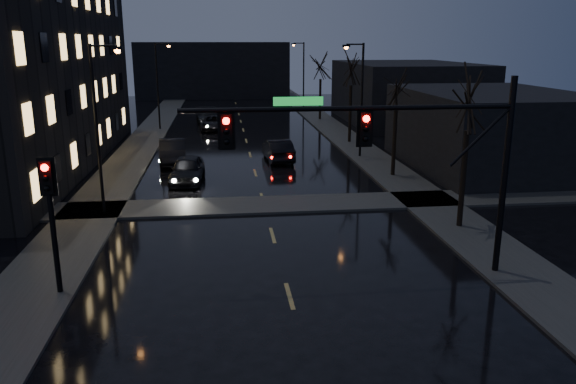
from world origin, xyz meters
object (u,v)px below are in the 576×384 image
object	(u,v)px
oncoming_car_c	(214,123)
oncoming_car_d	(209,117)
oncoming_car_b	(172,152)
oncoming_car_a	(187,169)
lead_car	(278,150)

from	to	relation	value
oncoming_car_c	oncoming_car_d	size ratio (longest dim) A/B	0.89
oncoming_car_b	oncoming_car_c	size ratio (longest dim) A/B	0.99
oncoming_car_c	oncoming_car_d	world-z (taller)	oncoming_car_d
oncoming_car_a	oncoming_car_b	bearing A→B (deg)	107.19
oncoming_car_b	oncoming_car_d	bearing A→B (deg)	78.15
lead_car	oncoming_car_c	bearing A→B (deg)	-77.53
oncoming_car_c	oncoming_car_a	bearing A→B (deg)	-91.04
oncoming_car_d	lead_car	world-z (taller)	oncoming_car_d
oncoming_car_b	oncoming_car_c	bearing A→B (deg)	74.51
oncoming_car_b	lead_car	world-z (taller)	oncoming_car_b
oncoming_car_a	oncoming_car_d	size ratio (longest dim) A/B	0.82
oncoming_car_d	lead_car	distance (m)	19.14
oncoming_car_b	oncoming_car_d	xyz separation A→B (m)	(2.17, 18.46, -0.00)
oncoming_car_a	oncoming_car_c	world-z (taller)	oncoming_car_a
oncoming_car_c	oncoming_car_d	bearing A→B (deg)	101.28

